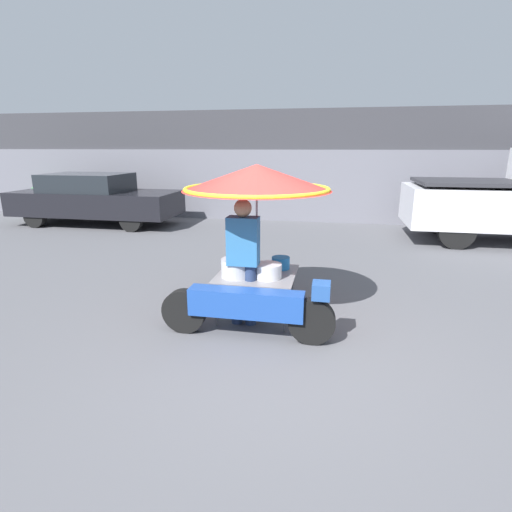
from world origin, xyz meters
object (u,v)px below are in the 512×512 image
at_px(parked_car, 95,198).
at_px(potted_plant, 42,198).
at_px(vendor_motorcycle_cart, 256,202).
at_px(vendor_person, 243,256).

bearing_deg(parked_car, potted_plant, 161.12).
relative_size(vendor_motorcycle_cart, vendor_person, 1.30).
relative_size(vendor_motorcycle_cart, potted_plant, 2.04).
xyz_separation_m(vendor_motorcycle_cart, parked_car, (-5.82, 5.55, -0.78)).
height_order(vendor_motorcycle_cart, vendor_person, vendor_motorcycle_cart).
bearing_deg(vendor_person, potted_plant, 140.99).
xyz_separation_m(vendor_person, parked_car, (-5.70, 5.75, -0.14)).
bearing_deg(vendor_motorcycle_cart, vendor_person, -119.90).
bearing_deg(vendor_motorcycle_cart, potted_plant, 142.26).
distance_m(parked_car, potted_plant, 2.55).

